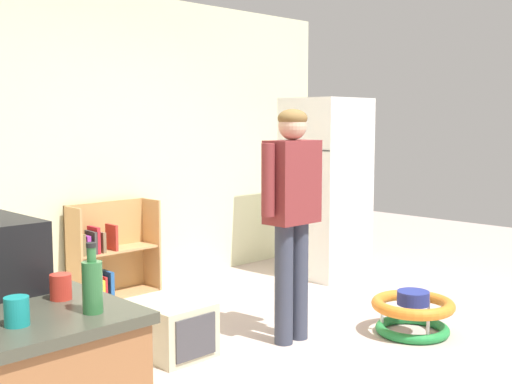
{
  "coord_description": "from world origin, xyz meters",
  "views": [
    {
      "loc": [
        -3.16,
        -2.68,
        1.56
      ],
      "look_at": [
        0.13,
        0.66,
        1.04
      ],
      "focal_mm": 44.99,
      "sensor_mm": 36.0,
      "label": 1
    }
  ],
  "objects_px": {
    "refrigerator": "(325,188)",
    "pet_carrier": "(170,328)",
    "bookshelf": "(107,257)",
    "baby_walker": "(413,313)",
    "green_glass_bottle": "(92,285)",
    "standing_person": "(292,204)",
    "red_cup": "(61,287)",
    "teal_cup": "(17,311)"
  },
  "relations": [
    {
      "from": "refrigerator",
      "to": "baby_walker",
      "type": "relative_size",
      "value": 2.95
    },
    {
      "from": "baby_walker",
      "to": "bookshelf",
      "type": "bearing_deg",
      "value": 114.87
    },
    {
      "from": "bookshelf",
      "to": "baby_walker",
      "type": "xyz_separation_m",
      "value": [
        1.1,
        -2.38,
        -0.21
      ]
    },
    {
      "from": "pet_carrier",
      "to": "red_cup",
      "type": "distance_m",
      "value": 2.0
    },
    {
      "from": "green_glass_bottle",
      "to": "refrigerator",
      "type": "bearing_deg",
      "value": 28.88
    },
    {
      "from": "refrigerator",
      "to": "teal_cup",
      "type": "height_order",
      "value": "refrigerator"
    },
    {
      "from": "baby_walker",
      "to": "green_glass_bottle",
      "type": "distance_m",
      "value": 3.08
    },
    {
      "from": "bookshelf",
      "to": "teal_cup",
      "type": "bearing_deg",
      "value": -125.91
    },
    {
      "from": "baby_walker",
      "to": "red_cup",
      "type": "relative_size",
      "value": 6.36
    },
    {
      "from": "baby_walker",
      "to": "pet_carrier",
      "type": "distance_m",
      "value": 1.77
    },
    {
      "from": "refrigerator",
      "to": "pet_carrier",
      "type": "bearing_deg",
      "value": -164.19
    },
    {
      "from": "bookshelf",
      "to": "standing_person",
      "type": "bearing_deg",
      "value": -79.14
    },
    {
      "from": "standing_person",
      "to": "green_glass_bottle",
      "type": "bearing_deg",
      "value": -154.36
    },
    {
      "from": "refrigerator",
      "to": "bookshelf",
      "type": "height_order",
      "value": "refrigerator"
    },
    {
      "from": "standing_person",
      "to": "baby_walker",
      "type": "bearing_deg",
      "value": -35.05
    },
    {
      "from": "bookshelf",
      "to": "pet_carrier",
      "type": "height_order",
      "value": "bookshelf"
    },
    {
      "from": "green_glass_bottle",
      "to": "red_cup",
      "type": "distance_m",
      "value": 0.24
    },
    {
      "from": "baby_walker",
      "to": "red_cup",
      "type": "bearing_deg",
      "value": -174.42
    },
    {
      "from": "standing_person",
      "to": "baby_walker",
      "type": "distance_m",
      "value": 1.23
    },
    {
      "from": "pet_carrier",
      "to": "teal_cup",
      "type": "bearing_deg",
      "value": -139.85
    },
    {
      "from": "bookshelf",
      "to": "baby_walker",
      "type": "distance_m",
      "value": 2.63
    },
    {
      "from": "standing_person",
      "to": "bookshelf",
      "type": "bearing_deg",
      "value": 100.86
    },
    {
      "from": "teal_cup",
      "to": "baby_walker",
      "type": "bearing_deg",
      "value": 8.44
    },
    {
      "from": "refrigerator",
      "to": "teal_cup",
      "type": "bearing_deg",
      "value": -153.12
    },
    {
      "from": "refrigerator",
      "to": "baby_walker",
      "type": "xyz_separation_m",
      "value": [
        -0.97,
        -1.63,
        -0.73
      ]
    },
    {
      "from": "baby_walker",
      "to": "red_cup",
      "type": "xyz_separation_m",
      "value": [
        -2.91,
        -0.28,
        0.79
      ]
    },
    {
      "from": "standing_person",
      "to": "refrigerator",
      "type": "bearing_deg",
      "value": 32.71
    },
    {
      "from": "pet_carrier",
      "to": "refrigerator",
      "type": "bearing_deg",
      "value": 15.81
    },
    {
      "from": "baby_walker",
      "to": "green_glass_bottle",
      "type": "xyz_separation_m",
      "value": [
        -2.92,
        -0.52,
        0.84
      ]
    },
    {
      "from": "green_glass_bottle",
      "to": "teal_cup",
      "type": "xyz_separation_m",
      "value": [
        -0.25,
        0.05,
        -0.05
      ]
    },
    {
      "from": "refrigerator",
      "to": "bookshelf",
      "type": "bearing_deg",
      "value": 160.04
    },
    {
      "from": "pet_carrier",
      "to": "red_cup",
      "type": "relative_size",
      "value": 5.81
    },
    {
      "from": "bookshelf",
      "to": "green_glass_bottle",
      "type": "relative_size",
      "value": 3.46
    },
    {
      "from": "bookshelf",
      "to": "baby_walker",
      "type": "bearing_deg",
      "value": -65.13
    },
    {
      "from": "standing_person",
      "to": "pet_carrier",
      "type": "distance_m",
      "value": 1.18
    },
    {
      "from": "pet_carrier",
      "to": "green_glass_bottle",
      "type": "relative_size",
      "value": 2.24
    },
    {
      "from": "red_cup",
      "to": "pet_carrier",
      "type": "bearing_deg",
      "value": 40.8
    },
    {
      "from": "refrigerator",
      "to": "standing_person",
      "type": "bearing_deg",
      "value": -147.29
    },
    {
      "from": "teal_cup",
      "to": "bookshelf",
      "type": "bearing_deg",
      "value": 54.09
    },
    {
      "from": "pet_carrier",
      "to": "green_glass_bottle",
      "type": "height_order",
      "value": "green_glass_bottle"
    },
    {
      "from": "green_glass_bottle",
      "to": "standing_person",
      "type": "bearing_deg",
      "value": 25.64
    },
    {
      "from": "red_cup",
      "to": "green_glass_bottle",
      "type": "bearing_deg",
      "value": -90.72
    }
  ]
}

